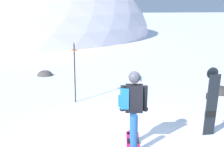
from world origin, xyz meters
TOP-DOWN VIEW (x-y plane):
  - ground_plane at (0.00, 0.00)m, footprint 300.00×300.00m
  - snowboarder_main at (-0.25, -0.01)m, footprint 0.66×1.80m
  - spare_snowboard at (1.73, 0.26)m, footprint 0.28×0.17m
  - piste_marker_near at (-1.19, 3.45)m, footprint 0.20×0.20m
  - rock_dark at (-2.24, 7.51)m, footprint 0.69×0.59m
  - rock_mid at (3.91, 3.41)m, footprint 0.79×0.67m

SIDE VIEW (x-z plane):
  - ground_plane at x=0.00m, z-range 0.00..0.00m
  - rock_dark at x=-2.24m, z-range -0.24..0.24m
  - rock_mid at x=3.91m, z-range -0.28..0.28m
  - spare_snowboard at x=1.73m, z-range 0.01..1.67m
  - snowboarder_main at x=-0.25m, z-range 0.06..1.78m
  - piste_marker_near at x=-1.19m, z-range 0.14..2.09m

